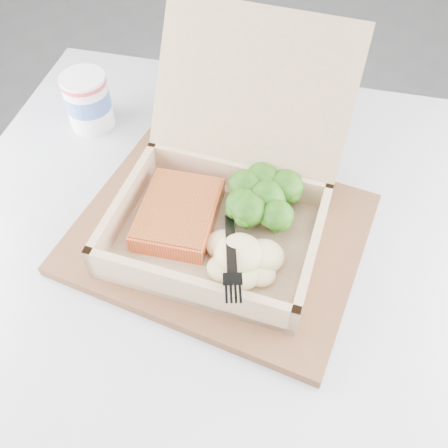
# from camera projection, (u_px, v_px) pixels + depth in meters

# --- Properties ---
(cafe_table) EXTENTS (0.87, 0.87, 0.72)m
(cafe_table) POSITION_uv_depth(u_px,v_px,m) (225.00, 323.00, 0.76)
(cafe_table) COLOR black
(cafe_table) RESTS_ON floor
(serving_tray) EXTENTS (0.42, 0.38, 0.01)m
(serving_tray) POSITION_uv_depth(u_px,v_px,m) (219.00, 233.00, 0.63)
(serving_tray) COLOR brown
(serving_tray) RESTS_ON cafe_table
(takeout_container) EXTENTS (0.31, 0.35, 0.20)m
(takeout_container) POSITION_uv_depth(u_px,v_px,m) (228.00, 183.00, 0.61)
(takeout_container) COLOR #9E845F
(takeout_container) RESTS_ON serving_tray
(salmon_fillet) EXTENTS (0.11, 0.13, 0.02)m
(salmon_fillet) POSITION_uv_depth(u_px,v_px,m) (179.00, 214.00, 0.61)
(salmon_fillet) COLOR #E2522C
(salmon_fillet) RESTS_ON takeout_container
(broccoli_pile) EXTENTS (0.11, 0.11, 0.04)m
(broccoli_pile) POSITION_uv_depth(u_px,v_px,m) (266.00, 201.00, 0.62)
(broccoli_pile) COLOR #3E7B1B
(broccoli_pile) RESTS_ON takeout_container
(mashed_potatoes) EXTENTS (0.09, 0.08, 0.03)m
(mashed_potatoes) POSITION_uv_depth(u_px,v_px,m) (239.00, 254.00, 0.57)
(mashed_potatoes) COLOR beige
(mashed_potatoes) RESTS_ON takeout_container
(plastic_fork) EXTENTS (0.03, 0.15, 0.03)m
(plastic_fork) POSITION_uv_depth(u_px,v_px,m) (230.00, 230.00, 0.58)
(plastic_fork) COLOR black
(plastic_fork) RESTS_ON mashed_potatoes
(paper_cup) EXTENTS (0.07, 0.07, 0.09)m
(paper_cup) POSITION_uv_depth(u_px,v_px,m) (88.00, 100.00, 0.74)
(paper_cup) COLOR silver
(paper_cup) RESTS_ON cafe_table
(receipt) EXTENTS (0.15, 0.18, 0.00)m
(receipt) POSITION_uv_depth(u_px,v_px,m) (253.00, 140.00, 0.75)
(receipt) COLOR white
(receipt) RESTS_ON cafe_table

